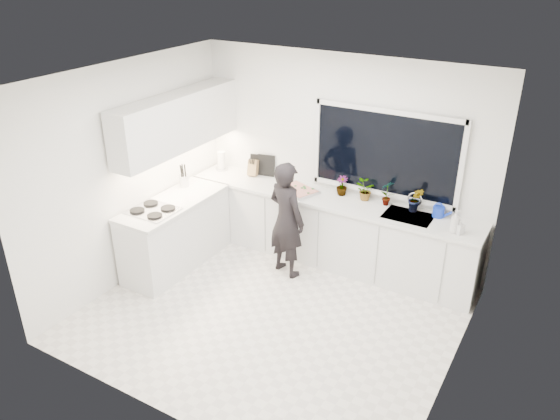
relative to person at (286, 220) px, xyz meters
The scene contains 25 objects.
floor 1.23m from the person, 70.35° to the right, with size 4.00×3.50×0.02m, color beige.
wall_back 1.09m from the person, 69.51° to the left, with size 4.00×0.02×2.70m, color white.
wall_left 2.00m from the person, 151.94° to the right, with size 0.02×3.50×2.70m, color white.
wall_right 2.57m from the person, 21.11° to the right, with size 0.02×3.50×2.70m, color white.
ceiling 2.17m from the person, 70.35° to the right, with size 4.00×3.50×0.02m, color white.
window 1.47m from the person, 41.84° to the left, with size 1.80×0.02×1.00m, color black.
base_cabinets_back 0.71m from the person, 59.71° to the left, with size 3.92×0.58×0.88m, color white.
base_cabinets_left 1.49m from the person, 157.81° to the right, with size 0.58×1.60×0.88m, color white.
countertop_back 0.64m from the person, 59.25° to the left, with size 3.94×0.62×0.04m, color silver.
countertop_left 1.46m from the person, 157.81° to the right, with size 0.62×1.60×0.04m, color silver.
upper_cabinets 1.84m from the person, behind, with size 0.34×2.10×0.70m, color white.
sink 1.48m from the person, 21.85° to the left, with size 0.58×0.42×0.14m, color silver.
faucet 1.59m from the person, 28.68° to the left, with size 0.03×0.03×0.22m, color silver.
stovetop 1.65m from the person, 146.67° to the right, with size 0.56×0.48×0.03m, color black.
person is the anchor object (origin of this frame).
pizza_tray 0.56m from the person, 103.66° to the left, with size 0.51×0.37×0.03m, color silver.
pizza 0.57m from the person, 103.66° to the left, with size 0.46×0.33×0.01m, color red.
watering_can 1.84m from the person, 22.88° to the left, with size 0.14×0.14×0.13m, color #1333BB.
paper_towel_roll 1.61m from the person, 155.82° to the left, with size 0.11×0.11×0.26m, color silver.
knife_block 1.19m from the person, 143.60° to the left, with size 0.13×0.10×0.22m, color olive.
utensil_crock 1.55m from the person, behind, with size 0.13×0.13×0.16m, color silver.
picture_frame_large 1.25m from the person, 139.50° to the left, with size 0.22×0.02×0.28m, color black.
picture_frame_small 1.15m from the person, 134.63° to the left, with size 0.25×0.02×0.30m, color black.
herb_plants 1.18m from the person, 38.35° to the left, with size 1.15×0.22×0.33m.
soap_bottles 2.02m from the person, 11.51° to the left, with size 0.19×0.15×0.27m.
Camera 1 is at (2.68, -4.39, 3.83)m, focal length 35.00 mm.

